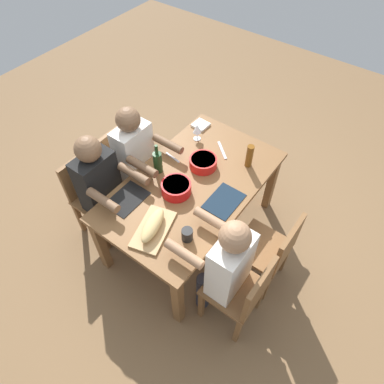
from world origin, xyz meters
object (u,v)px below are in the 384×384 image
serving_bowl_fruit (203,162)px  chair_far_left (93,192)px  serving_bowl_greens (176,187)px  diner_near_left (225,264)px  cup_near_left (187,235)px  cutting_board (153,229)px  beer_bottle (249,156)px  chair_near_center (272,249)px  chair_near_left (244,292)px  chair_far_center (126,164)px  wine_bottle (158,162)px  napkin_stack (201,125)px  dining_table (192,190)px  diner_far_center (138,156)px  wine_glass (197,129)px  bread_loaf (153,225)px  diner_far_left (102,186)px

serving_bowl_fruit → chair_far_left: bearing=131.0°
chair_far_left → serving_bowl_greens: chair_far_left is taller
chair_far_left → serving_bowl_greens: 0.86m
diner_near_left → cup_near_left: (-0.01, 0.32, 0.09)m
cutting_board → beer_bottle: 1.03m
chair_near_center → cutting_board: 0.97m
chair_far_left → beer_bottle: size_ratio=3.86×
chair_near_left → cup_near_left: size_ratio=8.16×
chair_far_center → wine_bottle: 0.61m
napkin_stack → beer_bottle: bearing=-106.2°
chair_near_left → wine_bottle: 1.24m
chair_far_left → serving_bowl_fruit: chair_far_left is taller
dining_table → diner_near_left: 0.76m
diner_far_center → diner_near_left: (-0.44, -1.23, 0.00)m
wine_glass → napkin_stack: wine_glass is taller
diner_far_center → wine_glass: diner_far_center is taller
cutting_board → cup_near_left: (0.09, -0.25, 0.04)m
wine_glass → chair_far_left: bearing=151.0°
serving_bowl_greens → beer_bottle: bearing=-27.2°
chair_far_left → bread_loaf: size_ratio=2.66×
chair_near_left → wine_glass: bearing=50.1°
chair_far_center → chair_near_left: same height
chair_near_left → serving_bowl_greens: chair_near_left is taller
cutting_board → chair_far_center: bearing=57.3°
chair_near_left → cutting_board: 0.81m
chair_near_center → bread_loaf: same height
chair_near_left → cutting_board: chair_near_left is taller
serving_bowl_greens → cup_near_left: 0.45m
diner_near_left → cutting_board: 0.58m
serving_bowl_greens → diner_far_center: bearing=75.3°
diner_near_left → cup_near_left: bearing=91.6°
chair_near_center → wine_glass: size_ratio=5.12×
wine_bottle → chair_near_left: bearing=-109.2°
chair_near_left → napkin_stack: bearing=47.2°
chair_far_center → wine_bottle: size_ratio=2.93×
chair_far_center → chair_near_center: size_ratio=1.00×
serving_bowl_greens → chair_far_left: bearing=111.3°
diner_far_left → beer_bottle: bearing=-44.3°
diner_near_left → wine_glass: (0.91, 0.91, 0.16)m
serving_bowl_greens → bread_loaf: bread_loaf is taller
diner_far_center → serving_bowl_greens: bearing=-104.7°
diner_far_center → diner_far_left: (-0.44, 0.00, 0.00)m
bread_loaf → cup_near_left: bearing=-69.7°
wine_glass → beer_bottle: bearing=-91.4°
wine_bottle → cup_near_left: (-0.40, -0.61, -0.06)m
diner_far_center → napkin_stack: 0.69m
cutting_board → wine_glass: size_ratio=2.41×
diner_far_left → cup_near_left: size_ratio=11.52×
bread_loaf → cup_near_left: (0.09, -0.25, -0.01)m
diner_far_center → wine_bottle: (-0.05, -0.30, 0.15)m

